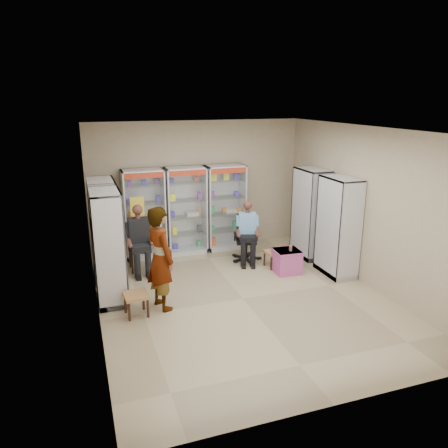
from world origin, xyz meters
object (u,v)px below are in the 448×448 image
object	(u,v)px
wooden_chair	(139,248)
standing_man	(160,258)
office_chair	(246,238)
woven_stool_b	(136,304)
cabinet_right_far	(310,213)
cabinet_back_mid	(186,211)
pink_trunk	(287,261)
seated_shopkeeper	(247,233)
cabinet_right_near	(338,227)
cabinet_left_near	(109,248)
woven_stool_a	(274,259)
cabinet_left_far	(104,230)
cabinet_back_right	(225,207)
cabinet_back_left	(144,214)

from	to	relation	value
wooden_chair	standing_man	size ratio (longest dim) A/B	0.52
office_chair	woven_stool_b	distance (m)	3.23
cabinet_right_far	office_chair	xyz separation A→B (m)	(-1.46, 0.20, -0.49)
cabinet_back_mid	pink_trunk	size ratio (longest dim) A/B	3.98
wooden_chair	seated_shopkeeper	size ratio (longest dim) A/B	0.73
cabinet_right_far	cabinet_right_near	distance (m)	1.10
cabinet_left_near	office_chair	xyz separation A→B (m)	(3.00, 1.10, -0.49)
cabinet_right_far	wooden_chair	world-z (taller)	cabinet_right_far
woven_stool_a	office_chair	bearing A→B (deg)	125.21
cabinet_right_near	pink_trunk	bearing A→B (deg)	68.22
cabinet_left_far	cabinet_left_near	distance (m)	1.10
office_chair	standing_man	bearing A→B (deg)	-126.01
cabinet_back_right	woven_stool_b	world-z (taller)	cabinet_back_right
cabinet_back_mid	seated_shopkeeper	bearing A→B (deg)	-41.27
cabinet_back_left	cabinet_left_far	world-z (taller)	same
seated_shopkeeper	cabinet_right_near	bearing A→B (deg)	-23.10
cabinet_back_left	cabinet_left_far	distance (m)	1.32
wooden_chair	woven_stool_b	distance (m)	2.05
cabinet_back_right	cabinet_left_far	distance (m)	2.98
wooden_chair	seated_shopkeeper	bearing A→B (deg)	-6.22
cabinet_right_near	office_chair	distance (m)	2.01
cabinet_back_left	cabinet_right_near	xyz separation A→B (m)	(3.53, -2.23, 0.00)
cabinet_right_far	woven_stool_b	xyz separation A→B (m)	(-4.13, -1.60, -0.81)
cabinet_back_mid	pink_trunk	bearing A→B (deg)	-48.32
cabinet_back_left	wooden_chair	size ratio (longest dim) A/B	2.13
cabinet_right_near	standing_man	distance (m)	3.69
cabinet_left_near	standing_man	distance (m)	0.96
cabinet_left_near	woven_stool_a	xyz separation A→B (m)	(3.41, 0.52, -0.82)
cabinet_back_left	wooden_chair	distance (m)	0.94
seated_shopkeeper	woven_stool_b	bearing A→B (deg)	-129.44
cabinet_right_near	standing_man	xyz separation A→B (m)	(-3.67, -0.34, -0.10)
pink_trunk	woven_stool_a	xyz separation A→B (m)	(-0.13, 0.35, -0.06)
cabinet_left_near	standing_man	xyz separation A→B (m)	(0.79, -0.54, -0.10)
cabinet_back_mid	standing_man	size ratio (longest dim) A/B	1.11
cabinet_right_near	cabinet_left_near	distance (m)	4.46
cabinet_left_near	wooden_chair	bearing A→B (deg)	152.39
cabinet_back_mid	pink_trunk	world-z (taller)	cabinet_back_mid
standing_man	cabinet_right_near	bearing A→B (deg)	-102.00
office_chair	woven_stool_a	size ratio (longest dim) A/B	2.83
cabinet_right_far	cabinet_left_far	bearing A→B (deg)	87.43
wooden_chair	standing_man	bearing A→B (deg)	-86.59
pink_trunk	woven_stool_a	size ratio (longest dim) A/B	1.41
cabinet_back_right	pink_trunk	xyz separation A→B (m)	(0.71, -1.86, -0.76)
wooden_chair	standing_man	world-z (taller)	standing_man
cabinet_back_left	cabinet_back_right	xyz separation A→B (m)	(1.90, 0.00, 0.00)
cabinet_left_far	pink_trunk	distance (m)	3.74
cabinet_back_mid	wooden_chair	distance (m)	1.50
woven_stool_a	pink_trunk	bearing A→B (deg)	-69.60
cabinet_back_mid	woven_stool_b	world-z (taller)	cabinet_back_mid
cabinet_right_near	woven_stool_b	world-z (taller)	cabinet_right_near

